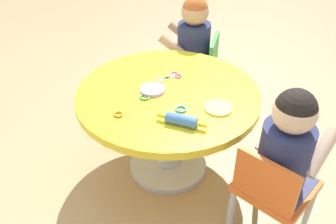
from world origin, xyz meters
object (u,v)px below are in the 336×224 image
child_chair_left (272,189)px  craft_scissors (172,76)px  rolling_pin (182,120)px  craft_table (168,110)px  seated_child_left (287,145)px  child_chair_right (198,69)px  seated_child_right (193,37)px

child_chair_left → craft_scissors: 0.77m
child_chair_left → rolling_pin: (0.24, 0.36, 0.23)m
craft_table → child_chair_left: child_chair_left is taller
seated_child_left → craft_scissors: (0.63, 0.37, -0.01)m
seated_child_left → child_chair_right: 1.10m
child_chair_left → seated_child_right: (1.11, 0.13, 0.23)m
seated_child_right → craft_scissors: bearing=155.4°
child_chair_right → craft_scissors: (-0.44, 0.24, 0.21)m
child_chair_left → seated_child_left: (0.03, -0.03, 0.23)m
craft_table → seated_child_left: 0.66m
rolling_pin → craft_scissors: bearing=-3.5°
craft_table → child_chair_right: child_chair_right is taller
child_chair_left → craft_table: bearing=36.0°
child_chair_left → child_chair_right: bearing=4.7°
child_chair_right → craft_scissors: bearing=150.8°
child_chair_left → rolling_pin: size_ratio=2.55×
seated_child_right → craft_scissors: (-0.45, 0.21, -0.01)m
craft_table → seated_child_right: seated_child_right is taller
craft_table → child_chair_left: 0.65m
seated_child_right → rolling_pin: size_ratio=2.42×
child_chair_left → craft_scissors: (0.66, 0.33, 0.21)m
seated_child_right → rolling_pin: 0.90m
craft_table → child_chair_left: size_ratio=1.73×
seated_child_right → child_chair_right: bearing=-113.5°
craft_table → child_chair_right: bearing=-26.5°
child_chair_right → seated_child_right: 0.23m
seated_child_left → rolling_pin: size_ratio=2.42×
craft_table → rolling_pin: (-0.28, -0.02, 0.14)m
seated_child_left → rolling_pin: (0.21, 0.39, 0.01)m
craft_table → craft_scissors: size_ratio=6.49×
rolling_pin → craft_scissors: (0.42, -0.03, -0.02)m
craft_table → craft_scissors: 0.19m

